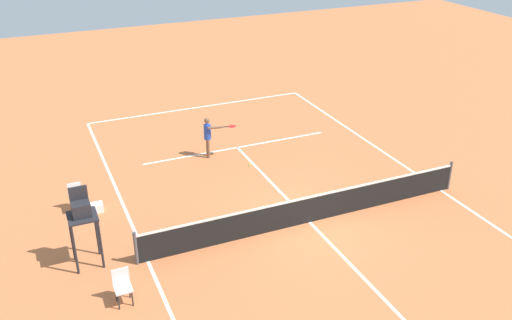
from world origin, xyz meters
TOP-DOWN VIEW (x-y plane):
  - ground_plane at (0.00, 0.00)m, footprint 60.00×60.00m
  - court_lines at (0.00, 0.00)m, footprint 10.67×22.86m
  - tennis_net at (0.00, 0.00)m, footprint 11.27×0.10m
  - player_serving at (1.33, -5.91)m, footprint 1.22×0.78m
  - tennis_ball at (0.17, -4.52)m, footprint 0.07×0.07m
  - umpire_chair at (6.84, -0.59)m, footprint 0.80×0.80m
  - courtside_chair_near at (6.26, 1.48)m, footprint 0.44×0.46m
  - courtside_chair_mid at (6.73, -3.75)m, footprint 0.44×0.46m
  - equipment_bag at (6.34, -3.40)m, footprint 0.76×0.32m

SIDE VIEW (x-z plane):
  - ground_plane at x=0.00m, z-range 0.00..0.00m
  - court_lines at x=0.00m, z-range 0.00..0.01m
  - tennis_ball at x=0.17m, z-range 0.00..0.07m
  - equipment_bag at x=6.34m, z-range 0.00..0.30m
  - tennis_net at x=0.00m, z-range -0.04..1.03m
  - courtside_chair_near at x=6.26m, z-range 0.06..1.01m
  - courtside_chair_mid at x=6.73m, z-range 0.06..1.01m
  - player_serving at x=1.33m, z-range 0.15..1.81m
  - umpire_chair at x=6.84m, z-range 0.40..2.81m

